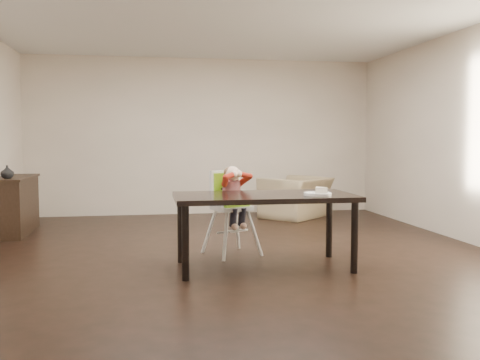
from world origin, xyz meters
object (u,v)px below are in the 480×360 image
at_px(high_chair, 231,192).
at_px(armchair, 296,191).
at_px(dining_table, 264,202).
at_px(sideboard, 15,205).

xyz_separation_m(high_chair, armchair, (1.50, 2.62, -0.26)).
xyz_separation_m(dining_table, high_chair, (-0.24, 0.69, 0.04)).
bearing_deg(dining_table, sideboard, 139.83).
bearing_deg(sideboard, armchair, 10.67).
xyz_separation_m(high_chair, sideboard, (-2.74, 1.82, -0.31)).
bearing_deg(armchair, high_chair, 18.09).
height_order(high_chair, armchair, high_chair).
distance_m(dining_table, armchair, 3.55).
height_order(dining_table, sideboard, sideboard).
bearing_deg(dining_table, high_chair, 108.99).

